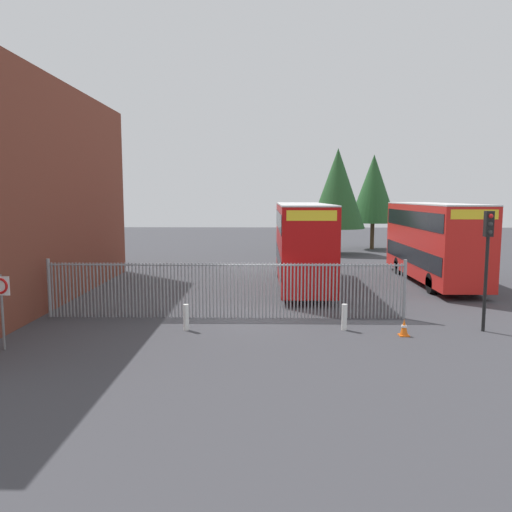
% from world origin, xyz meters
% --- Properties ---
extents(ground_plane, '(100.00, 100.00, 0.00)m').
position_xyz_m(ground_plane, '(0.00, 8.00, 0.00)').
color(ground_plane, '#3D3D42').
extents(palisade_fence, '(14.23, 0.14, 2.35)m').
position_xyz_m(palisade_fence, '(-1.13, 0.00, 1.18)').
color(palisade_fence, gray).
rests_on(palisade_fence, ground).
extents(double_decker_bus_near_gate, '(2.54, 10.81, 4.42)m').
position_xyz_m(double_decker_bus_near_gate, '(2.39, 7.07, 2.42)').
color(double_decker_bus_near_gate, '#B70C0C').
rests_on(double_decker_bus_near_gate, ground).
extents(double_decker_bus_behind_fence_left, '(2.54, 10.81, 4.42)m').
position_xyz_m(double_decker_bus_behind_fence_left, '(9.79, 8.51, 2.42)').
color(double_decker_bus_behind_fence_left, red).
rests_on(double_decker_bus_behind_fence_left, ground).
extents(bollard_near_left, '(0.20, 0.20, 0.95)m').
position_xyz_m(bollard_near_left, '(-2.40, -1.91, 0.47)').
color(bollard_near_left, silver).
rests_on(bollard_near_left, ground).
extents(bollard_center_front, '(0.20, 0.20, 0.95)m').
position_xyz_m(bollard_center_front, '(3.30, -1.77, 0.47)').
color(bollard_center_front, silver).
rests_on(bollard_center_front, ground).
extents(traffic_cone_by_gate, '(0.34, 0.34, 0.59)m').
position_xyz_m(traffic_cone_by_gate, '(5.26, -2.49, 0.29)').
color(traffic_cone_by_gate, orange).
rests_on(traffic_cone_by_gate, ground).
extents(speed_limit_sign_post, '(0.60, 0.14, 2.40)m').
position_xyz_m(speed_limit_sign_post, '(-7.78, -4.36, 1.78)').
color(speed_limit_sign_post, slate).
rests_on(speed_limit_sign_post, ground).
extents(traffic_light_kerbside, '(0.28, 0.33, 4.30)m').
position_xyz_m(traffic_light_kerbside, '(8.27, -1.83, 2.99)').
color(traffic_light_kerbside, black).
rests_on(traffic_light_kerbside, ground).
extents(tree_tall_back, '(4.59, 4.59, 8.72)m').
position_xyz_m(tree_tall_back, '(6.37, 22.32, 5.43)').
color(tree_tall_back, '#4C3823').
rests_on(tree_tall_back, ground).
extents(tree_short_side, '(4.26, 4.26, 8.52)m').
position_xyz_m(tree_short_side, '(10.15, 26.25, 5.46)').
color(tree_short_side, '#4C3823').
rests_on(tree_short_side, ground).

